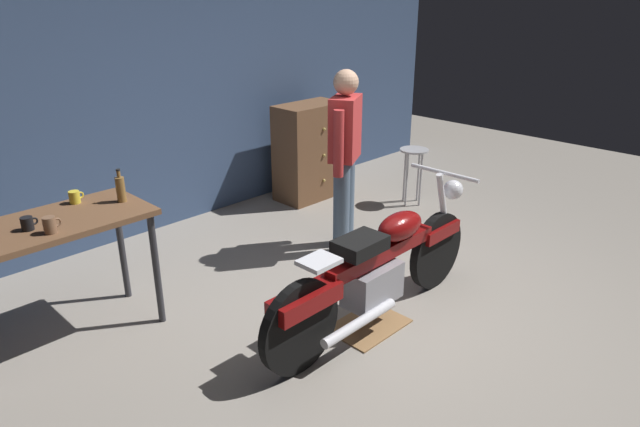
{
  "coord_description": "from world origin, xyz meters",
  "views": [
    {
      "loc": [
        -2.99,
        -2.21,
        2.33
      ],
      "look_at": [
        -0.04,
        0.7,
        0.65
      ],
      "focal_mm": 31.68,
      "sensor_mm": 36.0,
      "label": 1
    }
  ],
  "objects": [
    {
      "name": "drip_tray",
      "position": [
        -0.22,
        0.02,
        0.01
      ],
      "size": [
        0.56,
        0.4,
        0.01
      ],
      "primitive_type": "cube",
      "color": "olive",
      "rests_on": "ground_plane"
    },
    {
      "name": "back_wall",
      "position": [
        0.0,
        2.8,
        1.55
      ],
      "size": [
        8.0,
        0.12,
        3.1
      ],
      "primitive_type": "cube",
      "color": "#384C70",
      "rests_on": "ground_plane"
    },
    {
      "name": "ground_plane",
      "position": [
        0.0,
        0.0,
        0.0
      ],
      "size": [
        12.0,
        12.0,
        0.0
      ],
      "primitive_type": "plane",
      "color": "gray"
    },
    {
      "name": "bottle",
      "position": [
        -1.31,
        1.43,
        1.0
      ],
      "size": [
        0.06,
        0.06,
        0.24
      ],
      "color": "olive",
      "rests_on": "workbench"
    },
    {
      "name": "wooden_dresser",
      "position": [
        1.41,
        2.3,
        0.55
      ],
      "size": [
        0.8,
        0.47,
        1.1
      ],
      "color": "brown",
      "rests_on": "ground_plane"
    },
    {
      "name": "person_standing",
      "position": [
        0.64,
        1.07,
        0.93
      ],
      "size": [
        0.51,
        0.38,
        1.67
      ],
      "rotation": [
        0.0,
        0.0,
        3.65
      ],
      "color": "slate",
      "rests_on": "ground_plane"
    },
    {
      "name": "mug_black_matte",
      "position": [
        -1.97,
        1.38,
        0.94
      ],
      "size": [
        0.11,
        0.07,
        0.09
      ],
      "color": "black",
      "rests_on": "workbench"
    },
    {
      "name": "mug_yellow_tall",
      "position": [
        -1.56,
        1.64,
        0.94
      ],
      "size": [
        0.11,
        0.07,
        0.09
      ],
      "color": "yellow",
      "rests_on": "workbench"
    },
    {
      "name": "workbench",
      "position": [
        -1.84,
        1.43,
        0.79
      ],
      "size": [
        1.3,
        0.64,
        0.9
      ],
      "color": "brown",
      "rests_on": "ground_plane"
    },
    {
      "name": "motorcycle",
      "position": [
        -0.13,
        0.02,
        0.45
      ],
      "size": [
        2.19,
        0.6,
        1.0
      ],
      "rotation": [
        0.0,
        0.0,
        0.01
      ],
      "color": "black",
      "rests_on": "ground_plane"
    },
    {
      "name": "shop_stool",
      "position": [
        2.07,
        1.31,
        0.5
      ],
      "size": [
        0.32,
        0.32,
        0.64
      ],
      "color": "#B2B2B7",
      "rests_on": "ground_plane"
    },
    {
      "name": "mug_brown_stoneware",
      "position": [
        -1.88,
        1.23,
        0.95
      ],
      "size": [
        0.11,
        0.08,
        0.11
      ],
      "color": "brown",
      "rests_on": "workbench"
    }
  ]
}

